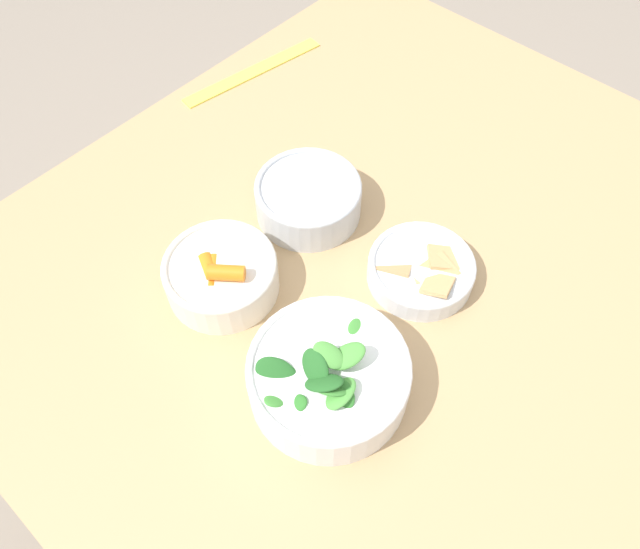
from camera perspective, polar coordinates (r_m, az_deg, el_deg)
name	(u,v)px	position (r m, az deg, el deg)	size (l,w,h in m)	color
ground_plane	(365,445)	(1.60, 4.15, -15.27)	(10.00, 10.00, 0.00)	gray
dining_table	(390,301)	(1.00, 6.43, -2.47)	(1.13, 1.06, 0.77)	tan
bowl_carrots	(221,274)	(0.86, -9.06, 0.00)	(0.16, 0.16, 0.07)	silver
bowl_greens	(328,376)	(0.77, 0.74, -9.29)	(0.20, 0.20, 0.10)	white
bowl_beans_hotdog	(308,199)	(0.94, -1.09, 6.93)	(0.16, 0.16, 0.06)	silver
bowl_cookies	(422,269)	(0.88, 9.28, 0.54)	(0.15, 0.15, 0.05)	silver
ruler	(253,72)	(1.21, -6.10, 17.96)	(0.29, 0.07, 0.00)	#EADB4C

